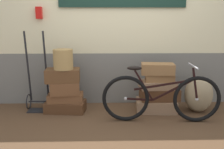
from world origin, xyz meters
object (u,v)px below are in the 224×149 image
Objects in this scene: suitcase_6 at (157,85)px; bicycle at (161,98)px; suitcase_5 at (159,94)px; burlap_sack at (199,94)px; suitcase_0 at (66,106)px; suitcase_2 at (65,88)px; suitcase_4 at (156,105)px; wicker_basket at (63,59)px; suitcase_1 at (66,97)px; suitcase_3 at (63,75)px; luggage_trolley at (38,91)px; suitcase_8 at (158,69)px; suitcase_7 at (160,78)px.

bicycle reaches higher than suitcase_6.
burlap_sack is at bearing -6.52° from suitcase_5.
suitcase_6 is (1.55, -0.02, 0.37)m from suitcase_0.
suitcase_5 is at bearing 23.39° from suitcase_6.
bicycle reaches higher than suitcase_2.
wicker_basket reaches higher than suitcase_4.
wicker_basket is (-0.00, -0.01, 0.81)m from suitcase_0.
suitcase_1 is 1.77× the size of wicker_basket.
suitcase_3 is 1.62m from bicycle.
suitcase_0 is 0.99× the size of suitcase_4.
suitcase_3 is at bearing 178.76° from suitcase_5.
luggage_trolley reaches higher than suitcase_0.
suitcase_0 is 0.16m from suitcase_1.
wicker_basket is 2.32m from burlap_sack.
suitcase_8 reaches higher than suitcase_4.
suitcase_7 is (-0.01, -0.03, 0.29)m from suitcase_5.
suitcase_2 is 0.52m from luggage_trolley.
suitcase_2 is at bearing -58.97° from wicker_basket.
suitcase_6 is 1.25× the size of suitcase_7.
suitcase_6 reaches higher than suitcase_5.
suitcase_7 reaches higher than suitcase_5.
suitcase_2 is (0.00, -0.05, 0.17)m from suitcase_1.
suitcase_0 is at bearing 175.76° from suitcase_6.
suitcase_7 is 1.41× the size of wicker_basket.
suitcase_7 is at bearing 5.05° from suitcase_0.
suitcase_2 is 1.58m from suitcase_5.
wicker_basket reaches higher than bicycle.
suitcase_4 is at bearing -174.91° from suitcase_7.
suitcase_6 is at bearing -3.06° from suitcase_1.
wicker_basket is at bearing -15.52° from luggage_trolley.
luggage_trolley reaches higher than bicycle.
bicycle is at bearing -151.45° from burlap_sack.
luggage_trolley is 2.72m from burlap_sack.
suitcase_8 is 1.63× the size of wicker_basket.
suitcase_6 is 1.61m from wicker_basket.
suitcase_5 is 2.07m from luggage_trolley.
suitcase_8 is at bearing -0.86° from wicker_basket.
luggage_trolley is at bearing 176.23° from burlap_sack.
suitcase_2 is at bearing -86.17° from suitcase_1.
wicker_basket is (-0.01, -0.02, 0.65)m from suitcase_1.
suitcase_5 is at bearing -4.15° from suitcase_3.
suitcase_5 reaches higher than suitcase_0.
suitcase_4 is 0.36m from suitcase_6.
suitcase_7 is (1.57, -0.04, 0.34)m from suitcase_1.
suitcase_6 is 1.09× the size of suitcase_8.
burlap_sack is (0.66, -0.03, -0.29)m from suitcase_7.
suitcase_0 is 1.39× the size of suitcase_2.
suitcase_1 is 1.25× the size of suitcase_7.
suitcase_7 is (1.60, -0.04, -0.04)m from suitcase_3.
suitcase_8 reaches higher than suitcase_6.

